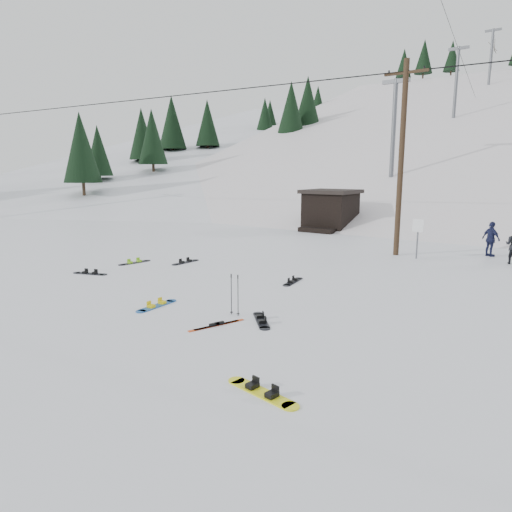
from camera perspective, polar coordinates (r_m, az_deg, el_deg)
The scene contains 20 objects.
ground at distance 12.59m, azimuth -13.70°, elevation -8.36°, with size 200.00×200.00×0.00m, color white.
ski_slope at distance 65.35m, azimuth 26.40°, elevation -4.71°, with size 60.00×75.00×45.00m, color silver.
ridge_left at distance 73.23m, azimuth -3.46°, elevation -1.24°, with size 34.00×85.00×38.00m, color white.
treeline_left at distance 64.42m, azimuth -6.67°, elevation 6.97°, with size 20.00×64.00×10.00m, color black, non-canonical shape.
utility_pole at distance 22.84m, azimuth 17.71°, elevation 11.77°, with size 2.00×0.26×9.00m.
trail_sign at distance 22.28m, azimuth 19.57°, elevation 2.91°, with size 0.50×0.09×1.85m.
lift_hut at distance 32.04m, azimuth 9.26°, elevation 5.72°, with size 3.40×4.10×2.75m.
lift_tower_near at distance 40.10m, azimuth 16.86°, elevation 15.67°, with size 2.20×0.36×8.00m.
lift_tower_mid at distance 60.06m, azimuth 23.78°, elevation 19.67°, with size 2.20×0.36×8.00m.
lift_tower_far at distance 80.57m, azimuth 27.34°, elevation 21.56°, with size 2.20×0.36×8.00m.
hero_snowboard at distance 14.15m, azimuth -12.31°, elevation -6.05°, with size 0.38×1.59×0.11m.
hero_skis at distance 12.22m, azimuth -4.94°, elevation -8.56°, with size 0.64×1.60×0.09m.
ski_poles at distance 12.89m, azimuth -2.69°, elevation -4.81°, with size 0.32×0.09×1.18m.
board_scatter_a at distance 19.23m, azimuth -20.03°, elevation -2.05°, with size 1.44×0.69×0.11m.
board_scatter_b at distance 20.52m, azimuth -8.80°, elevation -0.75°, with size 0.32×1.56×0.11m.
board_scatter_c at distance 20.91m, azimuth -14.93°, elevation -0.77°, with size 0.46×1.57×0.11m.
board_scatter_d at distance 12.52m, azimuth 0.67°, elevation -8.03°, with size 1.14×1.19×0.11m.
board_scatter_e at distance 8.73m, azimuth 0.75°, elevation -16.63°, with size 1.69×0.55×0.12m.
board_scatter_f at distance 16.82m, azimuth 4.64°, elevation -3.18°, with size 0.46×1.47×0.10m.
skier_navy at distance 24.35m, azimuth 27.31°, elevation 1.89°, with size 0.98×0.41×1.67m, color #1A1E41.
Camera 1 is at (9.11, -7.70, 4.03)m, focal length 32.00 mm.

